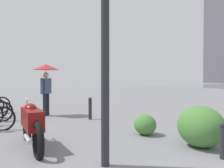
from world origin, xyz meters
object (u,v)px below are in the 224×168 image
object	(u,v)px
pedestrian	(46,75)
bollard_near	(224,139)
bollard_mid	(90,108)
lamppost	(105,3)
motorcycle	(32,124)

from	to	relation	value
pedestrian	bollard_near	distance (m)	6.85
bollard_mid	lamppost	bearing A→B (deg)	162.21
lamppost	bollard_mid	size ratio (longest dim) A/B	5.16
lamppost	motorcycle	xyz separation A→B (m)	(1.66, 0.96, -2.21)
motorcycle	bollard_mid	distance (m)	3.50
lamppost	pedestrian	world-z (taller)	lamppost
bollard_near	bollard_mid	size ratio (longest dim) A/B	0.87
pedestrian	bollard_near	xyz separation A→B (m)	(-6.45, -1.96, -1.24)
pedestrian	lamppost	bearing A→B (deg)	178.93
pedestrian	bollard_mid	distance (m)	2.31
pedestrian	bollard_near	world-z (taller)	pedestrian
lamppost	motorcycle	world-z (taller)	lamppost
bollard_near	bollard_mid	xyz separation A→B (m)	(4.92, 0.70, 0.05)
bollard_near	pedestrian	bearing A→B (deg)	16.92
pedestrian	motorcycle	bearing A→B (deg)	165.49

